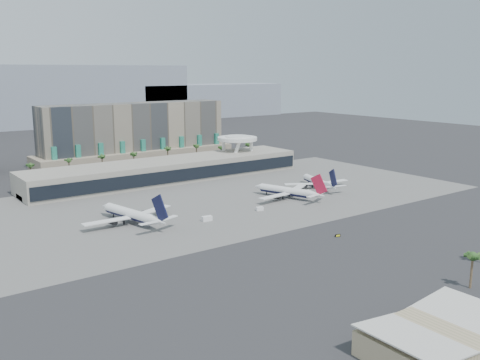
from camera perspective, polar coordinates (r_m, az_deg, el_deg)
ground at (r=232.58m, az=5.57°, el=-4.39°), size 900.00×900.00×0.00m
apron_pad at (r=274.56m, az=-2.09°, el=-1.85°), size 260.00×130.00×0.06m
mountain_ridge at (r=661.29m, az=-20.84°, el=7.91°), size 680.00×60.00×70.00m
hotel at (r=379.04m, az=-11.07°, el=4.26°), size 140.00×30.00×42.00m
terminal at (r=319.14m, az=-7.65°, el=1.15°), size 170.00×32.50×14.50m
saucer_structure at (r=351.51m, az=-0.29°, el=4.18°), size 26.00×26.00×21.89m
palm_row at (r=352.41m, az=-9.42°, el=2.74°), size 157.80×2.80×13.10m
hangar_left at (r=136.99m, az=20.66°, el=-15.50°), size 36.65×22.60×7.55m
airliner_left at (r=232.05m, az=-11.48°, el=-3.60°), size 43.51×45.21×15.76m
airliner_centre at (r=272.98m, az=5.09°, el=-1.18°), size 39.71×41.10×14.67m
airliner_right at (r=298.42m, az=8.33°, el=-0.20°), size 37.24×38.57×13.71m
service_vehicle_a at (r=231.92m, az=-3.55°, el=-4.13°), size 4.67×2.69×2.17m
service_vehicle_b at (r=248.61m, az=2.10°, el=-3.08°), size 3.75×2.66×1.75m
taxiway_sign at (r=213.53m, az=10.37°, el=-5.85°), size 2.32×1.01×1.06m
near_palm_a at (r=174.26m, az=23.55°, el=-7.91°), size 6.00×6.00×11.39m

